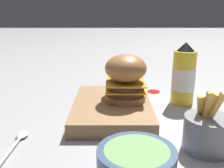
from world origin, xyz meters
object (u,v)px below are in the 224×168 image
burger (126,77)px  ketchup_bottle (184,76)px  spoon (18,141)px  side_bowl (136,164)px  fries_basket (207,132)px  serving_board (112,108)px

burger → ketchup_bottle: ketchup_bottle is taller
spoon → ketchup_bottle: bearing=-57.4°
side_bowl → spoon: bearing=-116.8°
ketchup_bottle → fries_basket: bearing=-4.1°
burger → ketchup_bottle: 0.19m
spoon → side_bowl: bearing=-114.8°
serving_board → ketchup_bottle: bearing=113.0°
ketchup_bottle → fries_basket: ketchup_bottle is taller
serving_board → fries_basket: bearing=46.9°
ketchup_bottle → spoon: 0.49m
burger → fries_basket: (0.20, 0.16, -0.06)m
ketchup_bottle → spoon: bearing=-59.5°
serving_board → ketchup_bottle: 0.24m
serving_board → side_bowl: side_bowl is taller
burger → spoon: bearing=-54.9°
burger → spoon: 0.31m
fries_basket → spoon: size_ratio=0.85×
serving_board → spoon: serving_board is taller
burger → fries_basket: 0.26m
burger → spoon: burger is taller
side_bowl → serving_board: bearing=-171.7°
burger → fries_basket: burger is taller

